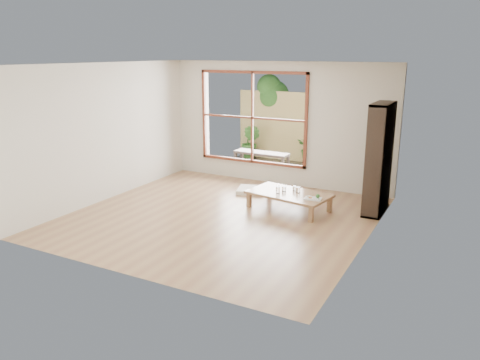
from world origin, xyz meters
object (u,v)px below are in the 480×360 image
at_px(low_table, 289,195).
at_px(garden_bench, 261,154).
at_px(food_tray, 314,198).
at_px(bookshelf, 379,159).

bearing_deg(low_table, garden_bench, 134.81).
distance_m(food_tray, garden_bench, 3.40).
bearing_deg(garden_bench, food_tray, -47.85).
bearing_deg(bookshelf, low_table, -156.95).
distance_m(low_table, bookshelf, 1.70).
xyz_separation_m(bookshelf, food_tray, (-0.91, -0.76, -0.64)).
bearing_deg(bookshelf, garden_bench, 149.72).
xyz_separation_m(food_tray, garden_bench, (-2.21, 2.58, 0.05)).
distance_m(bookshelf, garden_bench, 3.66).
height_order(low_table, bookshelf, bookshelf).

